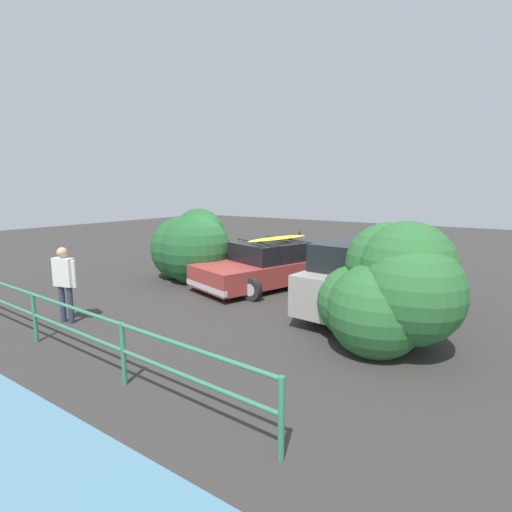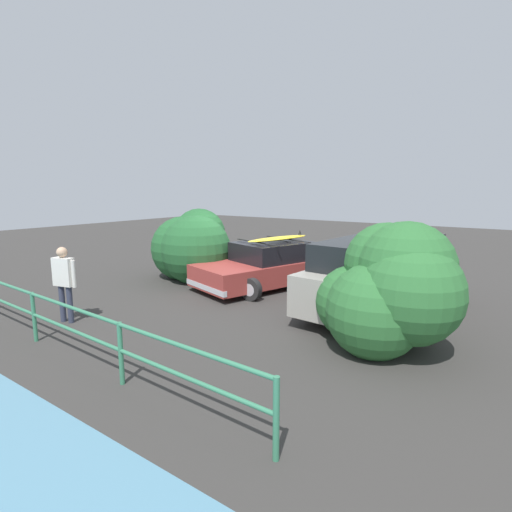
% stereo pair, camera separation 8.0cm
% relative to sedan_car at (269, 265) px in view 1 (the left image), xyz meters
% --- Properties ---
extents(ground_plane, '(44.00, 44.00, 0.02)m').
position_rel_sedan_car_xyz_m(ground_plane, '(0.64, -0.11, -0.60)').
color(ground_plane, '#383533').
rests_on(ground_plane, ground).
extents(sedan_car, '(3.09, 4.60, 1.54)m').
position_rel_sedan_car_xyz_m(sedan_car, '(0.00, 0.00, 0.00)').
color(sedan_car, '#9E3833').
rests_on(sedan_car, ground).
extents(suv_car, '(2.88, 5.08, 1.65)m').
position_rel_sedan_car_xyz_m(suv_car, '(-3.34, 0.43, 0.28)').
color(suv_car, '#9E998E').
rests_on(suv_car, ground).
extents(person_bystander, '(0.60, 0.28, 1.59)m').
position_rel_sedan_car_xyz_m(person_bystander, '(1.71, 5.10, 0.37)').
color(person_bystander, '#33384C').
rests_on(person_bystander, ground).
extents(railing_fence, '(10.75, 0.48, 0.92)m').
position_rel_sedan_car_xyz_m(railing_fence, '(1.17, 6.02, 0.05)').
color(railing_fence, '#387F5B').
rests_on(railing_fence, ground).
extents(bush_near_left, '(2.74, 2.51, 2.24)m').
position_rel_sedan_car_xyz_m(bush_near_left, '(2.48, 0.59, 0.38)').
color(bush_near_left, brown).
rests_on(bush_near_left, ground).
extents(bush_near_right, '(2.60, 2.77, 2.33)m').
position_rel_sedan_car_xyz_m(bush_near_right, '(-4.16, 2.47, 0.44)').
color(bush_near_right, brown).
rests_on(bush_near_right, ground).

